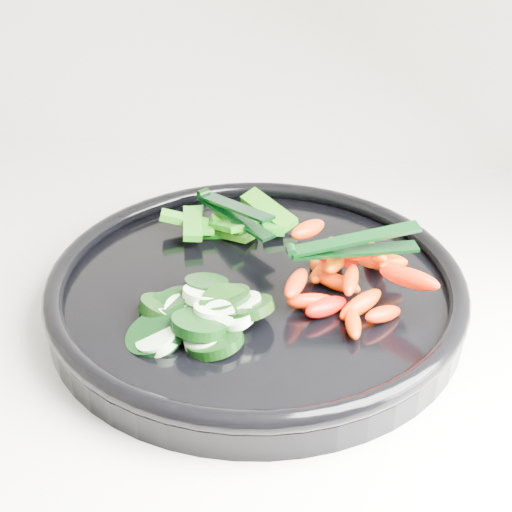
# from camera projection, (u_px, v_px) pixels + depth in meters

# --- Properties ---
(veggie_tray) EXTENTS (0.39, 0.39, 0.04)m
(veggie_tray) POSITION_uv_depth(u_px,v_px,m) (256.00, 289.00, 0.64)
(veggie_tray) COLOR black
(veggie_tray) RESTS_ON counter
(cucumber_pile) EXTENTS (0.13, 0.12, 0.04)m
(cucumber_pile) POSITION_uv_depth(u_px,v_px,m) (194.00, 312.00, 0.59)
(cucumber_pile) COLOR black
(cucumber_pile) RESTS_ON veggie_tray
(carrot_pile) EXTENTS (0.14, 0.16, 0.05)m
(carrot_pile) POSITION_uv_depth(u_px,v_px,m) (348.00, 273.00, 0.62)
(carrot_pile) COLOR #DF4D00
(carrot_pile) RESTS_ON veggie_tray
(pepper_pile) EXTENTS (0.14, 0.10, 0.03)m
(pepper_pile) POSITION_uv_depth(u_px,v_px,m) (231.00, 223.00, 0.72)
(pepper_pile) COLOR #09640A
(pepper_pile) RESTS_ON veggie_tray
(tong_carrot) EXTENTS (0.11, 0.05, 0.02)m
(tong_carrot) POSITION_uv_depth(u_px,v_px,m) (351.00, 245.00, 0.60)
(tong_carrot) COLOR black
(tong_carrot) RESTS_ON carrot_pile
(tong_pepper) EXTENTS (0.09, 0.09, 0.02)m
(tong_pepper) POSITION_uv_depth(u_px,v_px,m) (232.00, 210.00, 0.71)
(tong_pepper) COLOR black
(tong_pepper) RESTS_ON pepper_pile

